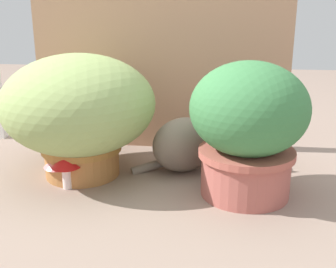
{
  "coord_description": "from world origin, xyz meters",
  "views": [
    {
      "loc": [
        0.28,
        -1.39,
        0.65
      ],
      "look_at": [
        0.1,
        0.1,
        0.18
      ],
      "focal_mm": 45.11,
      "sensor_mm": 36.0,
      "label": 1
    }
  ],
  "objects_px": {
    "grass_planter": "(79,109)",
    "mushroom_ornament_pink": "(59,161)",
    "cat": "(188,141)",
    "mushroom_ornament_red": "(66,163)",
    "leafy_planter": "(248,125)"
  },
  "relations": [
    {
      "from": "leafy_planter",
      "to": "mushroom_ornament_pink",
      "type": "bearing_deg",
      "value": 178.94
    },
    {
      "from": "grass_planter",
      "to": "cat",
      "type": "height_order",
      "value": "grass_planter"
    },
    {
      "from": "grass_planter",
      "to": "cat",
      "type": "distance_m",
      "value": 0.44
    },
    {
      "from": "leafy_planter",
      "to": "grass_planter",
      "type": "bearing_deg",
      "value": 170.99
    },
    {
      "from": "cat",
      "to": "mushroom_ornament_red",
      "type": "relative_size",
      "value": 2.96
    },
    {
      "from": "leafy_planter",
      "to": "mushroom_ornament_red",
      "type": "xyz_separation_m",
      "value": [
        -0.64,
        -0.04,
        -0.16
      ]
    },
    {
      "from": "leafy_planter",
      "to": "cat",
      "type": "bearing_deg",
      "value": 138.37
    },
    {
      "from": "grass_planter",
      "to": "mushroom_ornament_pink",
      "type": "height_order",
      "value": "grass_planter"
    },
    {
      "from": "cat",
      "to": "mushroom_ornament_pink",
      "type": "relative_size",
      "value": 3.27
    },
    {
      "from": "mushroom_ornament_red",
      "to": "mushroom_ornament_pink",
      "type": "height_order",
      "value": "mushroom_ornament_red"
    },
    {
      "from": "grass_planter",
      "to": "mushroom_ornament_red",
      "type": "distance_m",
      "value": 0.22
    },
    {
      "from": "mushroom_ornament_pink",
      "to": "mushroom_ornament_red",
      "type": "bearing_deg",
      "value": -47.05
    },
    {
      "from": "leafy_planter",
      "to": "mushroom_ornament_pink",
      "type": "xyz_separation_m",
      "value": [
        -0.68,
        0.01,
        -0.17
      ]
    },
    {
      "from": "grass_planter",
      "to": "leafy_planter",
      "type": "distance_m",
      "value": 0.63
    },
    {
      "from": "grass_planter",
      "to": "mushroom_ornament_red",
      "type": "bearing_deg",
      "value": -95.68
    }
  ]
}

